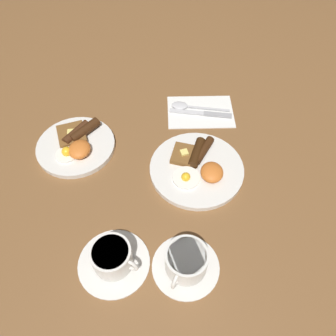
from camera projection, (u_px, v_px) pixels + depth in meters
name	position (u px, v px, depth m)	size (l,w,h in m)	color
ground_plane	(196.00, 171.00, 0.90)	(3.00, 3.00, 0.00)	brown
breakfast_plate_near	(197.00, 167.00, 0.89)	(0.26, 0.26, 0.05)	silver
breakfast_plate_far	(76.00, 144.00, 0.94)	(0.22, 0.22, 0.05)	silver
teacup_near	(186.00, 262.00, 0.71)	(0.15, 0.15, 0.07)	silver
teacup_far	(113.00, 259.00, 0.72)	(0.16, 0.16, 0.07)	silver
napkin	(200.00, 111.00, 1.04)	(0.15, 0.21, 0.01)	white
knife	(204.00, 113.00, 1.02)	(0.03, 0.20, 0.01)	silver
spoon	(185.00, 106.00, 1.04)	(0.04, 0.19, 0.01)	silver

